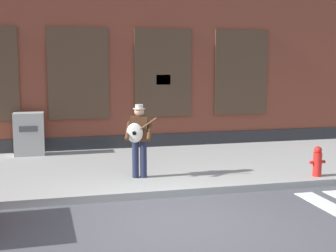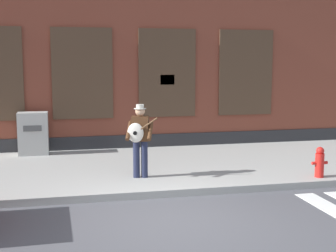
% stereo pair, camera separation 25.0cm
% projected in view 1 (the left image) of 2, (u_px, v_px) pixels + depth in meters
% --- Properties ---
extents(ground_plane, '(160.00, 160.00, 0.00)m').
position_uv_depth(ground_plane, '(175.00, 220.00, 8.23)').
color(ground_plane, '#4C4C51').
extents(sidewalk, '(28.00, 4.94, 0.16)m').
position_uv_depth(sidewalk, '(137.00, 168.00, 11.90)').
color(sidewalk, '#9E9E99').
rests_on(sidewalk, ground).
extents(building_backdrop, '(28.00, 4.06, 8.57)m').
position_uv_depth(building_backdrop, '(112.00, 16.00, 15.62)').
color(building_backdrop, brown).
rests_on(building_backdrop, ground).
extents(busker, '(0.72, 0.66, 1.67)m').
position_uv_depth(busker, '(139.00, 136.00, 10.48)').
color(busker, '#1E233D').
rests_on(busker, sidewalk).
extents(utility_box, '(0.82, 0.54, 1.20)m').
position_uv_depth(utility_box, '(29.00, 134.00, 13.10)').
color(utility_box, '#ADADA8').
rests_on(utility_box, sidewalk).
extents(fire_hydrant, '(0.38, 0.20, 0.70)m').
position_uv_depth(fire_hydrant, '(317.00, 161.00, 10.71)').
color(fire_hydrant, red).
rests_on(fire_hydrant, sidewalk).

